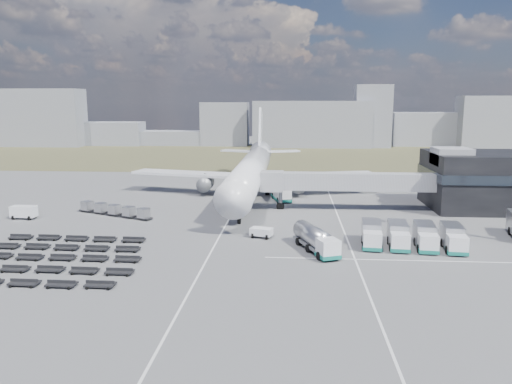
{
  "coord_description": "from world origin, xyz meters",
  "views": [
    {
      "loc": [
        8.2,
        -67.0,
        18.9
      ],
      "look_at": [
        2.21,
        15.05,
        4.0
      ],
      "focal_mm": 35.0,
      "sensor_mm": 36.0,
      "label": 1
    }
  ],
  "objects": [
    {
      "name": "ground",
      "position": [
        0.0,
        0.0,
        0.0
      ],
      "size": [
        420.0,
        420.0,
        0.0
      ],
      "primitive_type": "plane",
      "color": "#565659",
      "rests_on": "ground"
    },
    {
      "name": "grass_strip",
      "position": [
        0.0,
        110.0,
        0.01
      ],
      "size": [
        420.0,
        90.0,
        0.01
      ],
      "primitive_type": "cube",
      "color": "brown",
      "rests_on": "ground"
    },
    {
      "name": "lane_markings",
      "position": [
        9.77,
        3.0,
        0.01
      ],
      "size": [
        47.12,
        110.0,
        0.01
      ],
      "color": "silver",
      "rests_on": "ground"
    },
    {
      "name": "jet_bridge",
      "position": [
        15.9,
        20.42,
        5.05
      ],
      "size": [
        30.3,
        3.8,
        7.05
      ],
      "color": "#939399",
      "rests_on": "ground"
    },
    {
      "name": "airliner",
      "position": [
        0.0,
        32.38,
        5.29
      ],
      "size": [
        51.59,
        64.53,
        17.62
      ],
      "color": "white",
      "rests_on": "ground"
    },
    {
      "name": "skyline",
      "position": [
        -9.54,
        147.64,
        9.24
      ],
      "size": [
        315.8,
        26.06,
        25.94
      ],
      "color": "gray",
      "rests_on": "ground"
    },
    {
      "name": "fuel_tanker",
      "position": [
        11.34,
        -4.96,
        1.57
      ],
      "size": [
        5.88,
        9.94,
        3.14
      ],
      "rotation": [
        0.0,
        0.0,
        0.38
      ],
      "color": "white",
      "rests_on": "ground"
    },
    {
      "name": "pushback_tug",
      "position": [
        4.0,
        1.06,
        0.69
      ],
      "size": [
        3.39,
        2.51,
        1.39
      ],
      "primitive_type": "cube",
      "rotation": [
        0.0,
        0.0,
        -0.3
      ],
      "color": "white",
      "rests_on": "ground"
    },
    {
      "name": "utility_van",
      "position": [
        -35.53,
        9.65,
        1.08
      ],
      "size": [
        4.04,
        1.94,
        2.15
      ],
      "primitive_type": "cube",
      "rotation": [
        0.0,
        0.0,
        -0.04
      ],
      "color": "white",
      "rests_on": "ground"
    },
    {
      "name": "catering_truck",
      "position": [
        6.18,
        28.3,
        1.58
      ],
      "size": [
        4.26,
        7.18,
        3.08
      ],
      "rotation": [
        0.0,
        0.0,
        0.24
      ],
      "color": "white",
      "rests_on": "ground"
    },
    {
      "name": "service_trucks_near",
      "position": [
        24.03,
        -2.3,
        1.55
      ],
      "size": [
        13.47,
        8.37,
        2.84
      ],
      "rotation": [
        0.0,
        0.0,
        -0.11
      ],
      "color": "white",
      "rests_on": "ground"
    },
    {
      "name": "uld_row",
      "position": [
        -21.54,
        13.01,
        1.0
      ],
      "size": [
        14.58,
        7.63,
        1.67
      ],
      "rotation": [
        0.0,
        0.0,
        -0.42
      ],
      "color": "black",
      "rests_on": "ground"
    },
    {
      "name": "baggage_dollies",
      "position": [
        -21.48,
        -11.26,
        0.36
      ],
      "size": [
        24.36,
        18.72,
        0.73
      ],
      "rotation": [
        0.0,
        0.0,
        -0.01
      ],
      "color": "black",
      "rests_on": "ground"
    }
  ]
}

